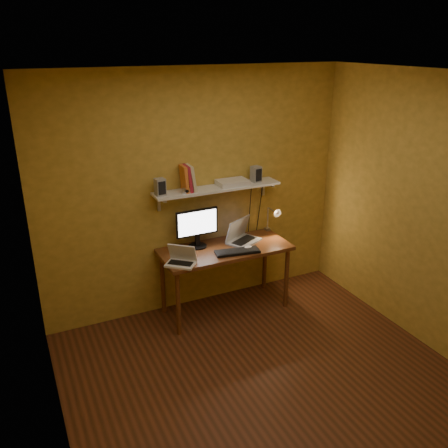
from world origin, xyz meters
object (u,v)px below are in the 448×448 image
keyboard (237,252)px  speaker_left (160,187)px  laptop (241,235)px  netbook (181,259)px  speaker_right (256,174)px  wall_shelf (217,188)px  shelf_camera (187,191)px  router (232,182)px  desk (225,255)px  mouse (248,248)px  desk_lamp (273,217)px  monitor (197,226)px

keyboard → speaker_left: bearing=162.7°
laptop → netbook: (-0.79, -0.25, -0.01)m
speaker_left → speaker_right: size_ratio=0.99×
wall_shelf → shelf_camera: shelf_camera is taller
keyboard → router: router is taller
netbook → keyboard: (0.62, -0.01, -0.04)m
wall_shelf → netbook: size_ratio=4.07×
desk → mouse: size_ratio=13.85×
router → laptop: bearing=-63.3°
shelf_camera → speaker_left: bearing=167.4°
desk → speaker_right: 0.94m
laptop → desk_lamp: 0.45m
netbook → speaker_right: 1.27m
netbook → shelf_camera: size_ratio=3.66×
wall_shelf → netbook: 0.86m
laptop → netbook: 0.83m
keyboard → mouse: bearing=22.0°
wall_shelf → monitor: 0.45m
desk_lamp → desk: bearing=-169.2°
keyboard → speaker_right: 0.89m
desk_lamp → speaker_right: size_ratio=2.17×
wall_shelf → laptop: wall_shelf is taller
speaker_right → keyboard: bearing=-146.3°
desk_lamp → router: 0.66m
keyboard → speaker_right: bearing=51.7°
laptop → netbook: laptop is taller
netbook → speaker_right: speaker_right is taller
router → desk: bearing=-132.2°
mouse → speaker_right: (0.26, 0.33, 0.69)m
router → desk_lamp: bearing=-8.4°
wall_shelf → keyboard: 0.70m
laptop → netbook: size_ratio=1.26×
desk_lamp → speaker_right: speaker_right is taller
desk → shelf_camera: bearing=160.9°
shelf_camera → router: size_ratio=0.29×
shelf_camera → netbook: bearing=-122.6°
speaker_right → router: (-0.29, 0.00, -0.06)m
keyboard → shelf_camera: shelf_camera is taller
shelf_camera → speaker_right: bearing=4.5°
speaker_right → mouse: bearing=-136.4°
desk → speaker_left: (-0.63, 0.19, 0.80)m
laptop → shelf_camera: size_ratio=4.61×
monitor → speaker_right: 0.86m
netbook → wall_shelf: bearing=72.9°
monitor → keyboard: monitor is taller
keyboard → speaker_left: 1.04m
wall_shelf → mouse: size_ratio=13.85×
desk_lamp → speaker_right: bearing=160.3°
laptop → speaker_right: (0.23, 0.11, 0.64)m
keyboard → speaker_left: size_ratio=2.73×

